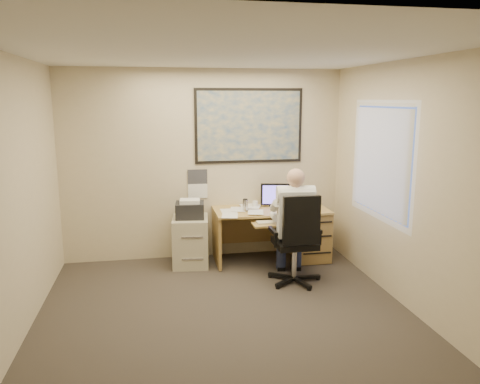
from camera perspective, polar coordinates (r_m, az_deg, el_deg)
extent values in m
cube|color=#352F29|center=(4.97, -1.24, -16.00)|extent=(4.00, 4.50, 0.00)
cube|color=white|center=(4.44, -1.39, 16.72)|extent=(4.00, 4.50, 0.00)
cube|color=beige|center=(6.72, -4.39, 3.30)|extent=(4.00, 0.00, 2.70)
cube|color=beige|center=(2.41, 7.46, -11.47)|extent=(4.00, 0.00, 2.70)
cube|color=beige|center=(4.65, -26.47, -1.46)|extent=(0.00, 4.50, 2.70)
cube|color=beige|center=(5.22, 20.93, 0.27)|extent=(0.00, 4.50, 2.70)
cube|color=tan|center=(6.62, 3.81, -2.22)|extent=(1.60, 0.75, 0.03)
cube|color=#AC8546|center=(6.88, 8.43, -5.03)|extent=(0.45, 0.70, 0.70)
cube|color=#AC8546|center=(6.58, -2.86, -5.69)|extent=(0.04, 0.70, 0.70)
cube|color=#AC8546|center=(7.02, 3.08, -3.84)|extent=(1.55, 0.03, 0.55)
cylinder|color=black|center=(6.78, 4.24, -1.69)|extent=(0.17, 0.17, 0.02)
cube|color=black|center=(6.73, 4.30, -0.29)|extent=(0.41, 0.11, 0.31)
cube|color=#6552DE|center=(6.70, 4.36, -0.33)|extent=(0.36, 0.07, 0.27)
cube|color=tan|center=(6.20, 4.03, -3.88)|extent=(0.55, 0.30, 0.02)
cube|color=beige|center=(6.19, 4.03, -3.67)|extent=(0.43, 0.14, 0.02)
cube|color=black|center=(6.76, 8.57, -1.71)|extent=(0.20, 0.19, 0.05)
cylinder|color=silver|center=(6.46, 0.64, -1.66)|extent=(0.07, 0.07, 0.16)
cylinder|color=white|center=(6.72, 1.85, -1.48)|extent=(0.07, 0.07, 0.09)
cube|color=white|center=(6.52, -0.02, -2.18)|extent=(0.60, 0.56, 0.02)
cube|color=#1E4C93|center=(6.74, 1.11, 8.06)|extent=(1.56, 0.03, 1.06)
cube|color=white|center=(6.74, -5.19, 0.99)|extent=(0.28, 0.01, 0.42)
cube|color=#BEB699|center=(6.57, -6.04, -5.97)|extent=(0.54, 0.62, 0.67)
cube|color=black|center=(6.45, -6.12, -2.22)|extent=(0.42, 0.38, 0.21)
cube|color=white|center=(6.41, -6.13, -1.12)|extent=(0.29, 0.24, 0.05)
cylinder|color=silver|center=(6.00, 6.63, -8.37)|extent=(0.06, 0.06, 0.43)
cube|color=black|center=(5.92, 6.68, -6.21)|extent=(0.50, 0.50, 0.08)
cube|color=black|center=(5.59, 7.51, -3.47)|extent=(0.45, 0.06, 0.59)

